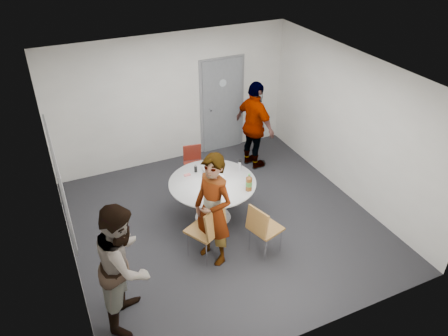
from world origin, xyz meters
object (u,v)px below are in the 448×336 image
person_main (213,210)px  person_left (125,264)px  whiteboard (59,181)px  chair_far (193,161)px  chair_near_left (209,227)px  chair_near_right (262,226)px  person_right (255,126)px  door (222,106)px  table (214,187)px

person_main → person_left: 1.55m
whiteboard → person_left: size_ratio=1.04×
chair_far → person_main: size_ratio=0.42×
chair_near_left → chair_near_right: 0.81m
chair_near_right → chair_far: 2.40m
whiteboard → chair_near_left: whiteboard is taller
person_left → person_main: bearing=-43.2°
person_left → person_right: size_ratio=0.98×
door → person_main: 3.56m
chair_near_right → chair_near_left: bearing=-125.1°
door → person_main: bearing=-116.7°
chair_near_left → person_left: 1.53m
chair_far → person_left: bearing=63.2°
person_left → chair_near_right: bearing=-55.4°
whiteboard → person_main: whiteboard is taller
table → chair_near_left: bearing=-117.7°
chair_far → person_left: size_ratio=0.42×
door → person_right: (0.27, -0.99, -0.10)m
chair_near_right → person_left: bearing=-98.7°
table → chair_near_right: (0.31, -1.13, -0.11)m
chair_far → person_right: bearing=-169.3°
chair_far → person_main: person_main is taller
whiteboard → table: bearing=0.0°
chair_near_right → person_right: bearing=137.9°
chair_near_left → chair_far: 2.22m
table → person_left: (-1.86, -1.43, 0.25)m
door → chair_far: (-1.08, -1.02, -0.56)m
person_main → person_left: person_main is taller
door → chair_near_left: bearing=-117.6°
chair_near_right → person_left: 2.21m
chair_near_left → chair_far: chair_near_left is taller
chair_near_right → person_right: size_ratio=0.49×
chair_far → person_right: 1.43m
person_main → person_left: bearing=-93.4°
whiteboard → person_right: (3.83, 1.29, -0.52)m
whiteboard → chair_far: size_ratio=2.45×
chair_near_right → person_main: person_main is taller
whiteboard → table: 2.49m
person_main → person_right: bearing=116.0°
table → person_main: size_ratio=0.80×
table → chair_near_right: table is taller
chair_near_right → person_main: size_ratio=0.49×
chair_near_left → chair_far: size_ratio=1.27×
chair_near_left → person_right: bearing=20.4°
chair_near_left → chair_near_right: chair_near_left is taller
person_left → chair_far: bearing=-9.5°
whiteboard → chair_near_right: whiteboard is taller
person_main → person_right: 2.88m
door → table: (-1.19, -2.28, -0.36)m
door → whiteboard: (-3.56, -2.28, 0.42)m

